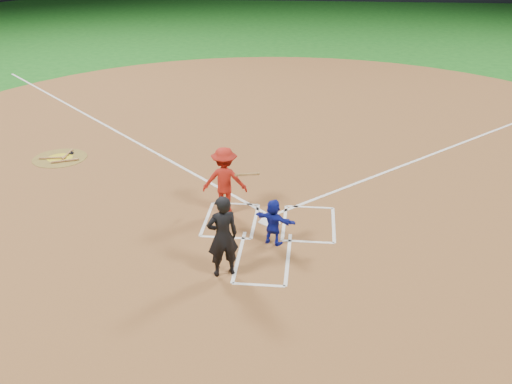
# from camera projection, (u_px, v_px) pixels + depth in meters

# --- Properties ---
(ground) EXTENTS (120.00, 120.00, 0.00)m
(ground) POSITION_uv_depth(u_px,v_px,m) (270.00, 222.00, 14.25)
(ground) COLOR #165A18
(ground) RESTS_ON ground
(home_plate_dirt) EXTENTS (28.00, 28.00, 0.01)m
(home_plate_dirt) POSITION_uv_depth(u_px,v_px,m) (284.00, 141.00, 19.66)
(home_plate_dirt) COLOR brown
(home_plate_dirt) RESTS_ON ground
(home_plate) EXTENTS (0.60, 0.60, 0.02)m
(home_plate) POSITION_uv_depth(u_px,v_px,m) (270.00, 221.00, 14.24)
(home_plate) COLOR silver
(home_plate) RESTS_ON home_plate_dirt
(on_deck_circle) EXTENTS (1.70, 1.70, 0.01)m
(on_deck_circle) POSITION_uv_depth(u_px,v_px,m) (60.00, 158.00, 18.16)
(on_deck_circle) COLOR brown
(on_deck_circle) RESTS_ON home_plate_dirt
(on_deck_logo) EXTENTS (0.80, 0.80, 0.00)m
(on_deck_logo) POSITION_uv_depth(u_px,v_px,m) (60.00, 158.00, 18.15)
(on_deck_logo) COLOR gold
(on_deck_logo) RESTS_ON on_deck_circle
(on_deck_bat_a) EXTENTS (0.08, 0.84, 0.06)m
(on_deck_bat_a) POSITION_uv_depth(u_px,v_px,m) (67.00, 154.00, 18.35)
(on_deck_bat_a) COLOR #A16A3B
(on_deck_bat_a) RESTS_ON on_deck_circle
(on_deck_bat_b) EXTENTS (0.84, 0.22, 0.06)m
(on_deck_bat_b) POSITION_uv_depth(u_px,v_px,m) (52.00, 158.00, 18.07)
(on_deck_bat_b) COLOR brown
(on_deck_bat_b) RESTS_ON on_deck_circle
(on_deck_bat_c) EXTENTS (0.79, 0.42, 0.06)m
(on_deck_bat_c) POSITION_uv_depth(u_px,v_px,m) (65.00, 161.00, 17.84)
(on_deck_bat_c) COLOR brown
(on_deck_bat_c) RESTS_ON on_deck_circle
(bat_weight_donut) EXTENTS (0.19, 0.19, 0.05)m
(bat_weight_donut) POSITION_uv_depth(u_px,v_px,m) (71.00, 153.00, 18.49)
(bat_weight_donut) COLOR black
(bat_weight_donut) RESTS_ON on_deck_circle
(catcher) EXTENTS (1.07, 0.71, 1.11)m
(catcher) POSITION_uv_depth(u_px,v_px,m) (273.00, 222.00, 13.05)
(catcher) COLOR #131D9A
(catcher) RESTS_ON home_plate_dirt
(umpire) EXTENTS (0.78, 0.67, 1.82)m
(umpire) POSITION_uv_depth(u_px,v_px,m) (223.00, 236.00, 11.73)
(umpire) COLOR black
(umpire) RESTS_ON home_plate_dirt
(chalk_markings) EXTENTS (28.35, 17.32, 0.01)m
(chalk_markings) POSITION_uv_depth(u_px,v_px,m) (282.00, 148.00, 19.01)
(chalk_markings) COLOR white
(chalk_markings) RESTS_ON home_plate_dirt
(batter_at_plate) EXTENTS (1.47, 0.86, 1.76)m
(batter_at_plate) POSITION_uv_depth(u_px,v_px,m) (225.00, 181.00, 14.38)
(batter_at_plate) COLOR #AC1D13
(batter_at_plate) RESTS_ON home_plate_dirt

